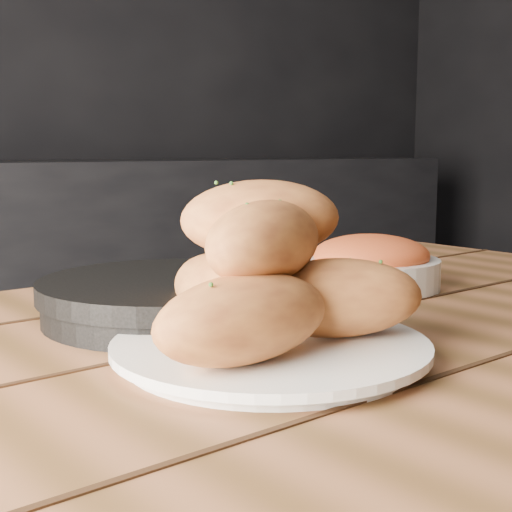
{
  "coord_description": "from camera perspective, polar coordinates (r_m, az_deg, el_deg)",
  "views": [
    {
      "loc": [
        -1.11,
        -0.45,
        0.93
      ],
      "look_at": [
        -0.71,
        0.03,
        0.84
      ],
      "focal_mm": 50.0,
      "sensor_mm": 36.0,
      "label": 1
    }
  ],
  "objects": [
    {
      "name": "skillet",
      "position": [
        0.78,
        -6.66,
        -3.33
      ],
      "size": [
        0.42,
        0.28,
        0.05
      ],
      "color": "black",
      "rests_on": "table"
    },
    {
      "name": "back_wall",
      "position": [
        2.72,
        -15.51,
        16.97
      ],
      "size": [
        4.0,
        0.04,
        2.7
      ],
      "primitive_type": "cube",
      "color": "black",
      "rests_on": "ground"
    },
    {
      "name": "bowl",
      "position": [
        0.96,
        9.18,
        -0.65
      ],
      "size": [
        0.18,
        0.18,
        0.07
      ],
      "color": "white",
      "rests_on": "table"
    },
    {
      "name": "bread_rolls",
      "position": [
        0.61,
        0.87,
        -1.42
      ],
      "size": [
        0.28,
        0.24,
        0.14
      ],
      "color": "#CB7938",
      "rests_on": "plate"
    },
    {
      "name": "counter",
      "position": [
        2.47,
        -11.86,
        -3.01
      ],
      "size": [
        2.8,
        0.6,
        0.9
      ],
      "primitive_type": "cube",
      "color": "black",
      "rests_on": "ground"
    },
    {
      "name": "plate",
      "position": [
        0.63,
        1.17,
        -7.5
      ],
      "size": [
        0.28,
        0.28,
        0.02
      ],
      "color": "white",
      "rests_on": "table"
    },
    {
      "name": "table",
      "position": [
        0.66,
        4.13,
        -16.16
      ],
      "size": [
        1.47,
        0.96,
        0.75
      ],
      "color": "brown",
      "rests_on": "ground"
    }
  ]
}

